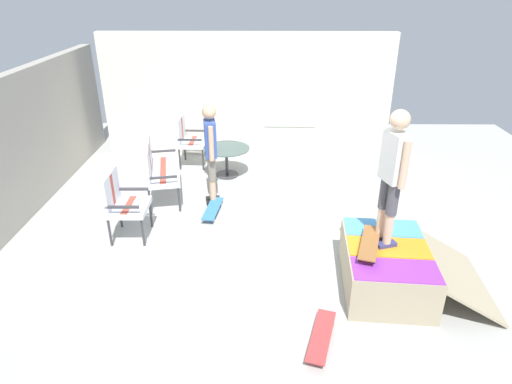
# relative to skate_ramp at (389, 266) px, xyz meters

# --- Properties ---
(ground_plane) EXTENTS (12.00, 12.00, 0.10)m
(ground_plane) POSITION_rel_skate_ramp_xyz_m (0.87, 1.38, -0.33)
(ground_plane) COLOR #A8A8A3
(house_facade) EXTENTS (0.23, 6.00, 2.55)m
(house_facade) POSITION_rel_skate_ramp_xyz_m (4.66, 1.87, 0.99)
(house_facade) COLOR silver
(house_facade) RESTS_ON ground_plane
(skate_ramp) EXTENTS (1.52, 1.85, 0.57)m
(skate_ramp) POSITION_rel_skate_ramp_xyz_m (0.00, 0.00, 0.00)
(skate_ramp) COLOR tan
(skate_ramp) RESTS_ON ground_plane
(patio_bench) EXTENTS (1.33, 0.78, 1.02)m
(patio_bench) POSITION_rel_skate_ramp_xyz_m (2.43, 3.38, 0.33)
(patio_bench) COLOR #38383D
(patio_bench) RESTS_ON ground_plane
(patio_chair_near_house) EXTENTS (0.64, 0.57, 1.02)m
(patio_chair_near_house) POSITION_rel_skate_ramp_xyz_m (3.98, 3.09, 0.33)
(patio_chair_near_house) COLOR #38383D
(patio_chair_near_house) RESTS_ON ground_plane
(patio_chair_by_wall) EXTENTS (0.63, 0.56, 1.02)m
(patio_chair_by_wall) POSITION_rel_skate_ramp_xyz_m (1.14, 3.62, 0.33)
(patio_chair_by_wall) COLOR #38383D
(patio_chair_by_wall) RESTS_ON ground_plane
(patio_table) EXTENTS (0.90, 0.90, 0.57)m
(patio_table) POSITION_rel_skate_ramp_xyz_m (3.42, 2.25, 0.12)
(patio_table) COLOR #38383D
(patio_table) RESTS_ON ground_plane
(person_watching) EXTENTS (0.47, 0.29, 1.71)m
(person_watching) POSITION_rel_skate_ramp_xyz_m (2.27, 2.41, 0.71)
(person_watching) COLOR black
(person_watching) RESTS_ON ground_plane
(person_skater) EXTENTS (0.46, 0.31, 1.66)m
(person_skater) POSITION_rel_skate_ramp_xyz_m (0.10, 0.09, 1.25)
(person_skater) COLOR navy
(person_skater) RESTS_ON skate_ramp
(skateboard_by_bench) EXTENTS (0.82, 0.30, 0.10)m
(skateboard_by_bench) POSITION_rel_skate_ramp_xyz_m (1.86, 2.37, -0.20)
(skateboard_by_bench) COLOR #3372B2
(skateboard_by_bench) RESTS_ON ground_plane
(skateboard_spare) EXTENTS (0.82, 0.42, 0.10)m
(skateboard_spare) POSITION_rel_skate_ramp_xyz_m (-0.98, 0.93, -0.20)
(skateboard_spare) COLOR #B23838
(skateboard_spare) RESTS_ON ground_plane
(skateboard_on_ramp) EXTENTS (0.82, 0.43, 0.10)m
(skateboard_on_ramp) POSITION_rel_skate_ramp_xyz_m (-0.05, 0.29, 0.37)
(skateboard_on_ramp) COLOR brown
(skateboard_on_ramp) RESTS_ON skate_ramp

